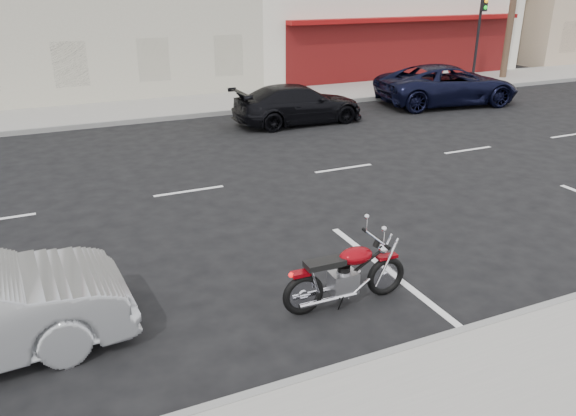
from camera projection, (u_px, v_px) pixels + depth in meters
name	position (u px, v px, depth m)	size (l,w,h in m)	color
ground	(271.00, 179.00, 13.44)	(120.00, 120.00, 0.00)	black
sidewalk_far	(34.00, 119.00, 18.84)	(80.00, 3.40, 0.15)	gray
curb_far	(35.00, 131.00, 17.41)	(80.00, 0.12, 0.16)	gray
traffic_light	(480.00, 25.00, 24.64)	(0.26, 0.30, 3.80)	black
fire_hydrant	(445.00, 74.00, 24.98)	(0.20, 0.20, 0.72)	beige
motorcycle	(388.00, 267.00, 8.37)	(1.99, 0.66, 1.00)	black
suv_far	(447.00, 85.00, 21.16)	(2.48, 5.37, 1.49)	black
car_far	(298.00, 104.00, 18.44)	(1.78, 4.37, 1.27)	black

